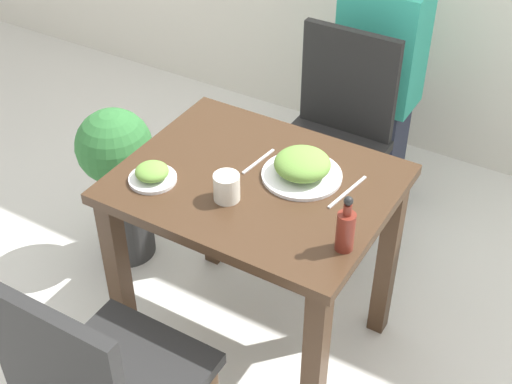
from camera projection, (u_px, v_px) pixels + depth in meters
ground_plane at (256, 337)px, 2.64m from camera, size 16.00×16.00×0.00m
dining_table at (256, 215)px, 2.27m from camera, size 0.83×0.66×0.74m
chair_near at (100, 384)px, 1.88m from camera, size 0.42×0.42×0.88m
chair_far at (334, 131)px, 2.83m from camera, size 0.42×0.42×0.88m
food_plate at (302, 167)px, 2.17m from camera, size 0.25×0.25×0.09m
side_plate at (152, 174)px, 2.16m from camera, size 0.15×0.15×0.06m
drink_cup at (227, 187)px, 2.08m from camera, size 0.08×0.08×0.08m
sauce_bottle at (346, 229)px, 1.90m from camera, size 0.05×0.05×0.18m
fork_utensil at (259, 161)px, 2.25m from camera, size 0.03×0.16×0.00m
spoon_utensil at (347, 192)px, 2.13m from camera, size 0.04×0.19×0.00m
potted_plant_left at (118, 176)px, 2.77m from camera, size 0.29×0.29×0.68m
person_figure at (379, 73)px, 3.02m from camera, size 0.34×0.22×1.17m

